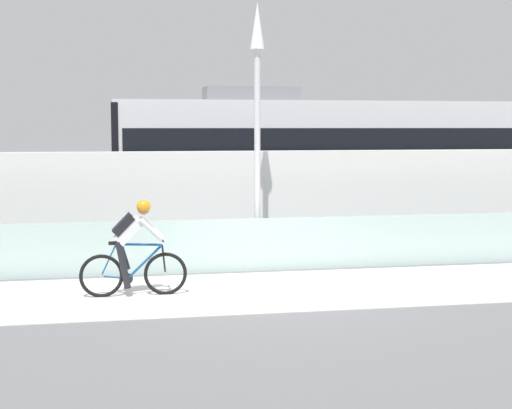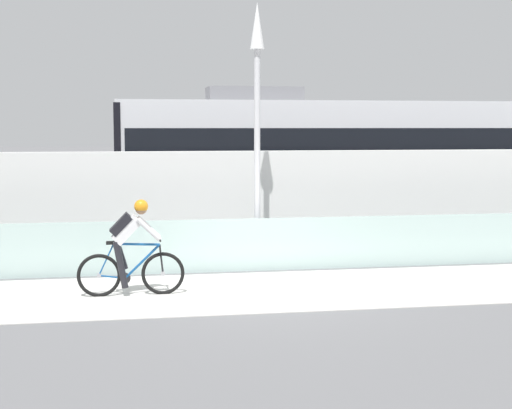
# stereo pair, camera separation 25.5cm
# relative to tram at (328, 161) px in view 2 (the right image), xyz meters

# --- Properties ---
(ground_plane) EXTENTS (200.00, 200.00, 0.00)m
(ground_plane) POSITION_rel_tram_xyz_m (-2.93, -6.85, -1.89)
(ground_plane) COLOR slate
(bike_path_deck) EXTENTS (32.00, 3.20, 0.01)m
(bike_path_deck) POSITION_rel_tram_xyz_m (-2.93, -6.85, -1.89)
(bike_path_deck) COLOR silver
(bike_path_deck) RESTS_ON ground
(glass_parapet) EXTENTS (32.00, 0.05, 1.03)m
(glass_parapet) POSITION_rel_tram_xyz_m (-2.93, -5.00, -1.38)
(glass_parapet) COLOR #ADC6C1
(glass_parapet) RESTS_ON ground
(concrete_barrier_wall) EXTENTS (32.00, 0.36, 2.28)m
(concrete_barrier_wall) POSITION_rel_tram_xyz_m (-2.93, -3.20, -0.75)
(concrete_barrier_wall) COLOR silver
(concrete_barrier_wall) RESTS_ON ground
(tram_rail_near) EXTENTS (32.00, 0.08, 0.01)m
(tram_rail_near) POSITION_rel_tram_xyz_m (-2.93, -0.72, -1.89)
(tram_rail_near) COLOR #595654
(tram_rail_near) RESTS_ON ground
(tram_rail_far) EXTENTS (32.00, 0.08, 0.01)m
(tram_rail_far) POSITION_rel_tram_xyz_m (-2.93, 0.72, -1.89)
(tram_rail_far) COLOR #595654
(tram_rail_far) RESTS_ON ground
(tram) EXTENTS (11.06, 2.54, 3.81)m
(tram) POSITION_rel_tram_xyz_m (0.00, 0.00, 0.00)
(tram) COLOR silver
(tram) RESTS_ON ground
(cyclist_on_bike) EXTENTS (1.77, 0.58, 1.61)m
(cyclist_on_bike) POSITION_rel_tram_xyz_m (-5.22, -6.85, -1.09)
(cyclist_on_bike) COLOR black
(cyclist_on_bike) RESTS_ON ground
(lamp_post_antenna) EXTENTS (0.28, 0.28, 5.20)m
(lamp_post_antenna) POSITION_rel_tram_xyz_m (-2.71, -4.70, 1.40)
(lamp_post_antenna) COLOR gray
(lamp_post_antenna) RESTS_ON ground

